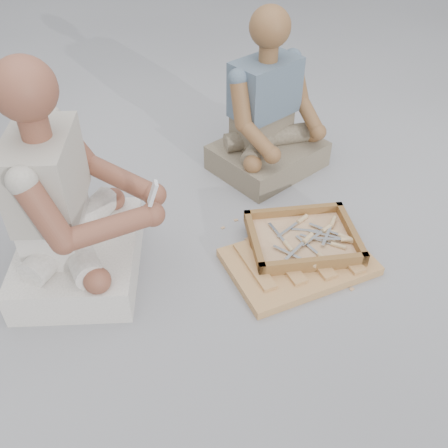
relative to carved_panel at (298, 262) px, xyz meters
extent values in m
plane|color=#A0A1A6|center=(-0.23, -0.06, -0.02)|extent=(60.00, 60.00, 0.00)
cube|color=#A86541|center=(0.00, 0.00, 0.00)|extent=(0.70, 0.53, 0.04)
cube|color=brown|center=(0.05, 0.10, 0.03)|extent=(0.53, 0.45, 0.01)
cube|color=brown|center=(0.07, 0.28, 0.06)|extent=(0.50, 0.08, 0.05)
cube|color=brown|center=(0.04, -0.08, 0.06)|extent=(0.50, 0.08, 0.05)
cube|color=brown|center=(0.29, 0.08, 0.06)|extent=(0.07, 0.40, 0.05)
cube|color=brown|center=(-0.18, 0.12, 0.06)|extent=(0.07, 0.40, 0.05)
cube|color=#DCB481|center=(0.05, 0.10, 0.04)|extent=(0.47, 0.38, 0.01)
cube|color=silver|center=(0.09, 0.15, 0.05)|extent=(0.15, 0.07, 0.00)
cylinder|color=tan|center=(0.20, 0.11, 0.05)|extent=(0.07, 0.05, 0.02)
cube|color=silver|center=(0.01, 0.17, 0.05)|extent=(0.14, 0.09, 0.00)
cylinder|color=tan|center=(0.10, 0.23, 0.05)|extent=(0.07, 0.05, 0.02)
cube|color=silver|center=(-0.02, 0.01, 0.06)|extent=(0.13, 0.10, 0.00)
cylinder|color=tan|center=(0.07, 0.08, 0.06)|extent=(0.07, 0.06, 0.02)
cube|color=silver|center=(-0.05, 0.16, 0.05)|extent=(0.04, 0.15, 0.00)
cylinder|color=tan|center=(-0.03, 0.05, 0.05)|extent=(0.03, 0.07, 0.02)
cube|color=silver|center=(-0.05, 0.01, 0.06)|extent=(0.11, 0.13, 0.00)
cylinder|color=tan|center=(0.02, -0.07, 0.06)|extent=(0.06, 0.07, 0.02)
cube|color=silver|center=(0.16, 0.09, 0.06)|extent=(0.13, 0.10, 0.00)
cylinder|color=tan|center=(0.25, 0.03, 0.06)|extent=(0.07, 0.06, 0.02)
cube|color=silver|center=(0.16, 0.08, 0.06)|extent=(0.10, 0.13, 0.00)
cylinder|color=tan|center=(0.23, 0.16, 0.06)|extent=(0.06, 0.07, 0.02)
cube|color=silver|center=(0.14, 0.06, 0.06)|extent=(0.15, 0.06, 0.00)
cylinder|color=tan|center=(0.25, 0.02, 0.06)|extent=(0.07, 0.04, 0.02)
cube|color=silver|center=(0.17, 0.13, 0.06)|extent=(0.11, 0.12, 0.00)
cylinder|color=tan|center=(0.25, 0.05, 0.06)|extent=(0.06, 0.07, 0.02)
cube|color=silver|center=(0.09, 0.08, 0.06)|extent=(0.14, 0.08, 0.00)
cylinder|color=tan|center=(0.19, 0.13, 0.06)|extent=(0.07, 0.05, 0.02)
cube|color=silver|center=(0.06, 0.05, 0.05)|extent=(0.07, 0.15, 0.00)
cylinder|color=tan|center=(0.09, -0.06, 0.05)|extent=(0.05, 0.07, 0.02)
cube|color=silver|center=(0.11, 0.08, 0.05)|extent=(0.12, 0.11, 0.00)
cylinder|color=tan|center=(0.19, 0.01, 0.05)|extent=(0.07, 0.06, 0.02)
cube|color=#DCB481|center=(0.35, 0.06, -0.02)|extent=(0.02, 0.02, 0.00)
cube|color=#DCB481|center=(-0.18, 0.23, -0.02)|extent=(0.02, 0.02, 0.00)
cube|color=#DCB481|center=(-0.02, 0.22, -0.02)|extent=(0.02, 0.02, 0.00)
cube|color=#DCB481|center=(-0.27, 0.34, -0.02)|extent=(0.02, 0.02, 0.00)
cube|color=#DCB481|center=(-0.22, -0.02, -0.02)|extent=(0.02, 0.02, 0.00)
cube|color=#DCB481|center=(0.20, 0.11, -0.02)|extent=(0.02, 0.02, 0.00)
cube|color=#DCB481|center=(0.27, 0.28, -0.02)|extent=(0.02, 0.02, 0.00)
cube|color=#DCB481|center=(-0.28, 0.10, -0.02)|extent=(0.02, 0.02, 0.00)
cube|color=#DCB481|center=(-0.02, -0.11, -0.02)|extent=(0.02, 0.02, 0.00)
cube|color=#DCB481|center=(-0.19, 0.38, -0.02)|extent=(0.02, 0.02, 0.00)
cube|color=#DCB481|center=(0.12, 0.28, -0.02)|extent=(0.02, 0.02, 0.00)
cube|color=#DCB481|center=(0.09, -0.18, -0.02)|extent=(0.02, 0.02, 0.00)
cube|color=#DCB481|center=(0.18, -0.20, -0.02)|extent=(0.02, 0.02, 0.00)
cube|color=#DCB481|center=(-0.22, -0.07, -0.02)|extent=(0.02, 0.02, 0.00)
cube|color=silver|center=(-0.96, 0.21, 0.06)|extent=(0.62, 0.72, 0.16)
cube|color=silver|center=(-1.02, 0.22, 0.24)|extent=(0.28, 0.39, 0.20)
cube|color=#AAA396|center=(-1.01, 0.22, 0.51)|extent=(0.31, 0.43, 0.33)
sphere|color=brown|center=(-1.00, 0.22, 0.86)|extent=(0.23, 0.23, 0.23)
sphere|color=brown|center=(-0.60, 0.21, 0.34)|extent=(0.10, 0.10, 0.10)
sphere|color=brown|center=(-0.63, 0.08, 0.34)|extent=(0.10, 0.10, 0.10)
cube|color=gray|center=(0.11, 0.81, 0.05)|extent=(0.72, 0.67, 0.15)
cube|color=gray|center=(0.08, 0.87, 0.22)|extent=(0.37, 0.32, 0.18)
cube|color=slate|center=(0.09, 0.86, 0.46)|extent=(0.42, 0.36, 0.30)
sphere|color=brown|center=(0.09, 0.85, 0.77)|extent=(0.21, 0.21, 0.21)
sphere|color=brown|center=(0.36, 0.72, 0.23)|extent=(0.09, 0.09, 0.09)
sphere|color=brown|center=(0.04, 0.56, 0.23)|extent=(0.09, 0.09, 0.09)
cube|color=silver|center=(-0.62, 0.08, 0.44)|extent=(0.05, 0.04, 0.10)
cube|color=black|center=(-0.62, 0.08, 0.45)|extent=(0.02, 0.03, 0.03)
camera|label=1|loc=(-0.73, -1.50, 1.60)|focal=40.00mm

